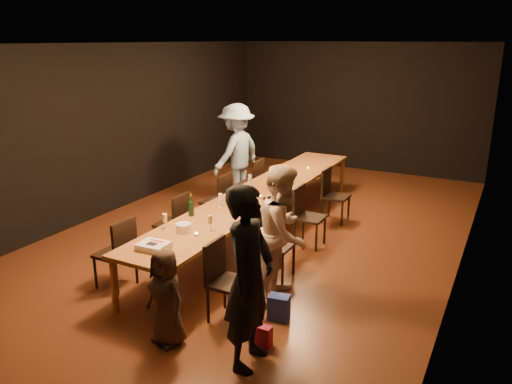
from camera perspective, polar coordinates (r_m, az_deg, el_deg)
The scene contains 30 objects.
ground at distance 8.14m, azimuth 0.52°, elevation -4.98°, with size 10.00×10.00×0.00m, color #472411.
room_shell at distance 7.61m, azimuth 0.56°, elevation 9.66°, with size 6.04×10.04×3.02m.
table at distance 7.91m, azimuth 0.53°, elevation -0.27°, with size 0.90×6.00×0.75m.
chair_right_0 at distance 5.67m, azimuth -3.02°, elevation -10.23°, with size 0.42×0.42×0.93m, color black, non-canonical shape.
chair_right_1 at distance 6.62m, azimuth 2.31°, elevation -6.00°, with size 0.42×0.42×0.93m, color black, non-canonical shape.
chair_right_2 at distance 7.65m, azimuth 6.20°, elevation -2.84°, with size 0.42×0.42×0.93m, color black, non-canonical shape.
chair_right_3 at distance 8.72m, azimuth 9.13°, elevation -0.44°, with size 0.42×0.42×0.93m, color black, non-canonical shape.
chair_left_0 at distance 6.62m, azimuth -15.87°, elevation -6.70°, with size 0.42×0.42×0.93m, color black, non-canonical shape.
chair_left_1 at distance 7.46m, azimuth -9.58°, elevation -3.53°, with size 0.42×0.42×0.93m, color black, non-canonical shape.
chair_left_2 at distance 8.38m, azimuth -4.65°, elevation -1.00°, with size 0.42×0.42×0.93m, color black, non-canonical shape.
chair_left_3 at distance 9.37m, azimuth -0.73°, elevation 1.02°, with size 0.42×0.42×0.93m, color black, non-canonical shape.
woman_birthday at distance 4.75m, azimuth -0.79°, elevation -9.80°, with size 0.67×0.44×1.83m, color black.
woman_tan at distance 5.99m, azimuth 3.10°, elevation -4.70°, with size 0.82×0.64×1.68m, color beige.
man_blue at distance 9.77m, azimuth -2.23°, elevation 4.57°, with size 1.22×0.70×1.89m, color #9ABFEE.
child at distance 5.32m, azimuth -10.25°, elevation -11.74°, with size 0.51×0.33×1.05m, color #3C2D21.
gift_bag_red at distance 5.39m, azimuth 0.76°, elevation -16.10°, with size 0.19×0.11×0.23m, color #C31D4B.
gift_bag_blue at distance 5.81m, azimuth 2.63°, elevation -13.05°, with size 0.24×0.16×0.30m, color #2841AE.
birthday_cake at distance 5.87m, azimuth -11.63°, elevation -6.08°, with size 0.36×0.29×0.08m.
plate_stack at distance 6.31m, azimuth -8.28°, elevation -4.06°, with size 0.19×0.19×0.11m, color white.
champagne_bottle at distance 6.82m, azimuth -7.45°, elevation -1.45°, with size 0.07×0.07×0.32m, color black, non-canonical shape.
ice_bucket at distance 8.13m, azimuth 2.06°, elevation 1.39°, with size 0.20×0.20×0.22m, color #A3A4A8.
wineglass_0 at distance 6.42m, azimuth -10.37°, elevation -3.33°, with size 0.06×0.06×0.21m, color beige, non-canonical shape.
wineglass_1 at distance 6.29m, azimuth -5.29°, elevation -3.56°, with size 0.06×0.06×0.21m, color beige, non-canonical shape.
wineglass_2 at distance 7.14m, azimuth -4.08°, elevation -0.98°, with size 0.06×0.06×0.21m, color silver, non-canonical shape.
wineglass_3 at distance 7.47m, azimuth 1.99°, elevation -0.11°, with size 0.06×0.06×0.21m, color beige, non-canonical shape.
wineglass_4 at distance 8.11m, azimuth -0.71°, elevation 1.29°, with size 0.06×0.06×0.21m, color silver, non-canonical shape.
wineglass_5 at distance 8.40m, azimuth 4.19°, elevation 1.81°, with size 0.06×0.06×0.21m, color silver, non-canonical shape.
tealight_near at distance 6.19m, azimuth -6.83°, elevation -4.84°, with size 0.05×0.05×0.03m, color #B2B7B2.
tealight_mid at distance 7.57m, azimuth 0.51°, elevation -0.56°, with size 0.05×0.05×0.03m, color #B2B7B2.
tealight_far at distance 9.26m, azimuth 6.00°, elevation 2.66°, with size 0.05×0.05×0.03m, color #B2B7B2.
Camera 1 is at (3.45, -6.71, 3.07)m, focal length 35.00 mm.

